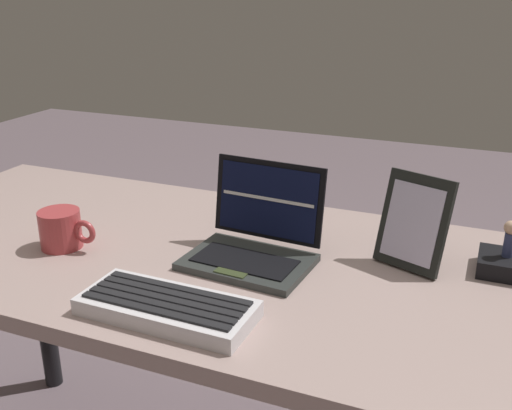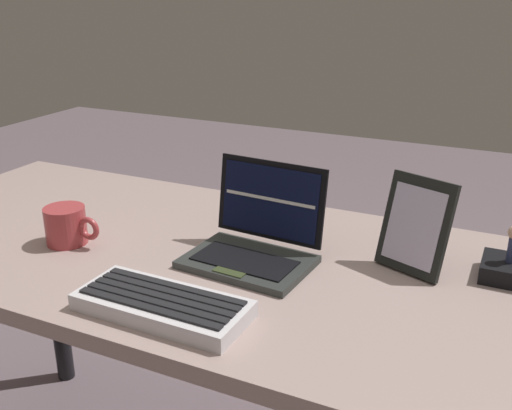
% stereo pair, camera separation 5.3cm
% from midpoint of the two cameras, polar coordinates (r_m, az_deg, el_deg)
% --- Properties ---
extents(desk, '(1.80, 0.71, 0.76)m').
position_cam_midpoint_polar(desk, '(1.25, 0.14, -8.73)').
color(desk, '#A68C86').
rests_on(desk, ground).
extents(laptop_front, '(0.26, 0.21, 0.19)m').
position_cam_midpoint_polar(laptop_front, '(1.19, 1.15, -3.61)').
color(laptop_front, '#2D302E').
rests_on(laptop_front, desk).
extents(external_keyboard, '(0.30, 0.13, 0.03)m').
position_cam_midpoint_polar(external_keyboard, '(1.03, -7.52, -9.50)').
color(external_keyboard, silver).
rests_on(external_keyboard, desk).
extents(photo_frame, '(0.15, 0.10, 0.19)m').
position_cam_midpoint_polar(photo_frame, '(1.18, 16.35, -1.95)').
color(photo_frame, black).
rests_on(photo_frame, desk).
extents(figurine_stand, '(0.10, 0.10, 0.03)m').
position_cam_midpoint_polar(figurine_stand, '(1.24, 24.31, -5.74)').
color(figurine_stand, black).
rests_on(figurine_stand, desk).
extents(coffee_mug, '(0.13, 0.09, 0.08)m').
position_cam_midpoint_polar(coffee_mug, '(1.32, -16.65, -1.91)').
color(coffee_mug, '#AC3A3D').
rests_on(coffee_mug, desk).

